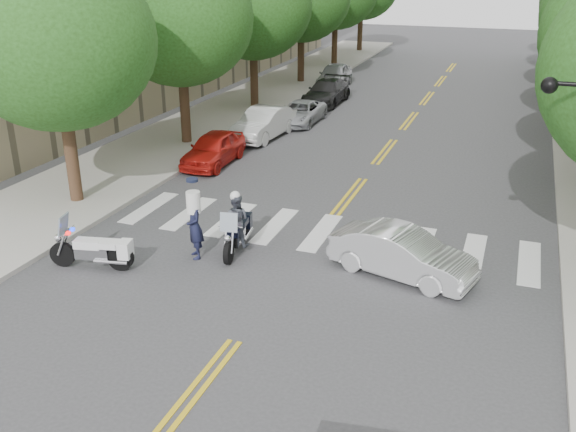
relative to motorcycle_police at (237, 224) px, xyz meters
The scene contains 14 objects.
ground 4.92m from the motorcycle_police, 66.35° to the right, with size 140.00×140.00×0.00m, color #38383A.
sidewalk_left 19.13m from the motorcycle_police, 113.28° to the left, with size 5.00×60.00×0.15m, color #9E9991.
tree_l_0 8.47m from the motorcycle_police, 167.17° to the left, with size 6.40×6.40×8.45m.
tree_l_1 12.68m from the motorcycle_police, 125.64° to the left, with size 6.40×6.40×8.45m.
tree_l_2 19.44m from the motorcycle_police, 111.33° to the left, with size 6.40×6.40×8.45m.
motorcycle_police is the anchor object (origin of this frame).
motorcycle_parked 3.94m from the motorcycle_police, 142.24° to the right, with size 2.39×0.90×1.56m.
officer_standing 1.25m from the motorcycle_police, 137.43° to the right, with size 0.70×0.46×1.93m, color #161933.
convertible 4.85m from the motorcycle_police, ahead, with size 1.39×3.98×1.31m, color white.
parked_car_a 8.50m from the motorcycle_police, 120.86° to the left, with size 1.58×3.94×1.34m, color red.
parked_car_b 12.42m from the motorcycle_police, 108.53° to the left, with size 1.52×4.36×1.44m, color silver.
parked_car_c 15.41m from the motorcycle_police, 102.20° to the left, with size 1.86×4.03×1.12m, color #9A9CA1.
parked_car_d 20.34m from the motorcycle_police, 99.52° to the left, with size 1.91×4.70×1.36m, color black.
parked_car_e 25.44m from the motorcycle_police, 99.86° to the left, with size 1.79×4.45×1.52m, color #949499.
Camera 1 is at (5.38, -11.18, 8.14)m, focal length 40.00 mm.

